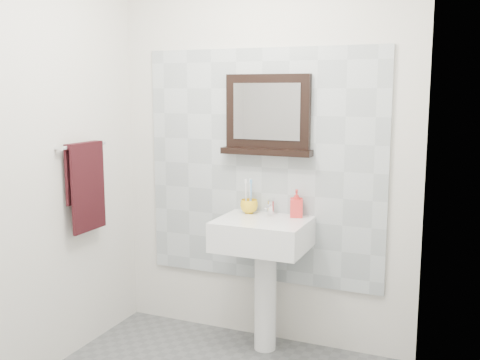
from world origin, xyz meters
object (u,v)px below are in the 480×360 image
toothbrush_cup (249,206)px  framed_mirror (268,117)px  hand_towel (86,180)px  pedestal_sink (263,248)px  soap_dispenser (296,203)px

toothbrush_cup → framed_mirror: size_ratio=0.19×
framed_mirror → hand_towel: bearing=-150.7°
pedestal_sink → hand_towel: (-1.03, -0.37, 0.42)m
hand_towel → soap_dispenser: bearing=23.0°
pedestal_sink → toothbrush_cup: size_ratio=8.59×
toothbrush_cup → soap_dispenser: size_ratio=0.65×
soap_dispenser → hand_towel: hand_towel is taller
soap_dispenser → pedestal_sink: bearing=-157.6°
pedestal_sink → toothbrush_cup: (-0.14, 0.12, 0.23)m
toothbrush_cup → hand_towel: hand_towel is taller
toothbrush_cup → framed_mirror: (0.10, 0.06, 0.57)m
toothbrush_cup → pedestal_sink: bearing=-40.7°
pedestal_sink → hand_towel: hand_towel is taller
framed_mirror → toothbrush_cup: bearing=-148.0°
toothbrush_cup → soap_dispenser: 0.31m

